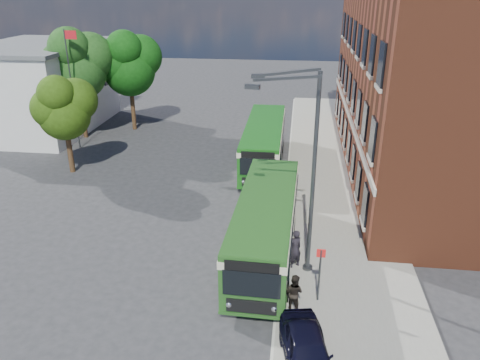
# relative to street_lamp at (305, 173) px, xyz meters

# --- Properties ---
(ground) EXTENTS (120.00, 120.00, 0.00)m
(ground) POSITION_rel_street_lamp_xyz_m (-4.84, 2.00, -4.79)
(ground) COLOR #2C2C2F
(ground) RESTS_ON ground
(pavement) EXTENTS (6.00, 48.00, 0.15)m
(pavement) POSITION_rel_street_lamp_xyz_m (2.16, 10.00, -4.72)
(pavement) COLOR gray
(pavement) RESTS_ON ground
(kerb_line) EXTENTS (0.12, 48.00, 0.01)m
(kerb_line) POSITION_rel_street_lamp_xyz_m (-0.89, 10.00, -4.79)
(kerb_line) COLOR beige
(kerb_line) RESTS_ON ground
(brick_office) EXTENTS (12.10, 26.00, 14.20)m
(brick_office) POSITION_rel_street_lamp_xyz_m (9.16, 14.00, 2.18)
(brick_office) COLOR brown
(brick_office) RESTS_ON ground
(white_building) EXTENTS (9.40, 13.40, 7.30)m
(white_building) POSITION_rel_street_lamp_xyz_m (-22.84, 20.00, -1.13)
(white_building) COLOR silver
(white_building) RESTS_ON ground
(flagpole) EXTENTS (0.95, 0.10, 9.00)m
(flagpole) POSITION_rel_street_lamp_xyz_m (-17.29, 15.00, 0.15)
(flagpole) COLOR #383B3D
(flagpole) RESTS_ON ground
(street_lamp) EXTENTS (2.96, 2.38, 9.00)m
(street_lamp) POSITION_rel_street_lamp_xyz_m (0.00, 0.00, 0.00)
(street_lamp) COLOR #383B3D
(street_lamp) RESTS_ON ground
(bus_stop_sign) EXTENTS (0.35, 0.08, 2.52)m
(bus_stop_sign) POSITION_rel_street_lamp_xyz_m (0.76, -2.20, -3.28)
(bus_stop_sign) COLOR #383B3D
(bus_stop_sign) RESTS_ON ground
(bus_front) EXTENTS (2.85, 10.43, 3.02)m
(bus_front) POSITION_rel_street_lamp_xyz_m (-1.64, 1.10, -2.96)
(bus_front) COLOR #24541C
(bus_front) RESTS_ON ground
(bus_rear) EXTENTS (2.73, 11.26, 3.02)m
(bus_rear) POSITION_rel_street_lamp_xyz_m (-2.67, 13.24, -2.96)
(bus_rear) COLOR #196218
(bus_rear) RESTS_ON ground
(parked_car) EXTENTS (2.20, 4.04, 1.30)m
(parked_car) POSITION_rel_street_lamp_xyz_m (0.28, -5.88, -3.99)
(parked_car) COLOR black
(parked_car) RESTS_ON pavement
(pedestrian_a) EXTENTS (0.80, 0.76, 1.84)m
(pedestrian_a) POSITION_rel_street_lamp_xyz_m (-0.24, 0.13, -3.72)
(pedestrian_a) COLOR black
(pedestrian_a) RESTS_ON pavement
(pedestrian_b) EXTENTS (0.95, 0.87, 1.57)m
(pedestrian_b) POSITION_rel_street_lamp_xyz_m (-0.21, -2.91, -3.86)
(pedestrian_b) COLOR black
(pedestrian_b) RESTS_ON pavement
(tree_left) EXTENTS (4.00, 3.80, 6.76)m
(tree_left) POSITION_rel_street_lamp_xyz_m (-15.61, 10.14, -0.21)
(tree_left) COLOR #3C2516
(tree_left) RESTS_ON ground
(tree_mid) EXTENTS (5.34, 5.08, 9.02)m
(tree_mid) POSITION_rel_street_lamp_xyz_m (-18.04, 17.73, 1.33)
(tree_mid) COLOR #3C2516
(tree_mid) RESTS_ON ground
(tree_right) EXTENTS (5.08, 4.83, 8.58)m
(tree_right) POSITION_rel_street_lamp_xyz_m (-14.71, 20.49, 1.03)
(tree_right) COLOR #3C2516
(tree_right) RESTS_ON ground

